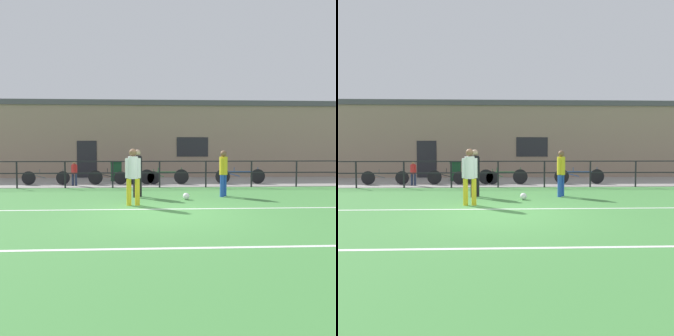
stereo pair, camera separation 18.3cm
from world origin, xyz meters
TOP-DOWN VIEW (x-y plane):
  - ground at (0.00, 0.00)m, footprint 60.00×44.00m
  - field_line_touchline at (0.00, 0.69)m, footprint 36.00×0.11m
  - field_line_hash at (0.00, -3.14)m, footprint 36.00×0.11m
  - pavement_strip at (0.00, 8.50)m, footprint 48.00×5.00m
  - perimeter_fence at (0.00, 6.00)m, footprint 36.07×0.07m
  - clubhouse_facade at (-0.00, 12.20)m, footprint 28.00×2.56m
  - player_goalkeeper at (-0.85, 3.15)m, footprint 0.32×0.38m
  - player_striker at (2.15, 3.13)m, footprint 0.29×0.38m
  - player_winger at (-0.92, 1.37)m, footprint 0.46×0.29m
  - soccer_ball_match at (0.77, 2.43)m, footprint 0.22×0.22m
  - spectator_child at (-3.78, 6.81)m, footprint 0.29×0.19m
  - bicycle_parked_0 at (-2.07, 7.20)m, footprint 2.35×0.04m
  - bicycle_parked_1 at (-5.15, 7.20)m, footprint 2.16×0.04m
  - bicycle_parked_2 at (0.25, 7.20)m, footprint 2.28×0.04m
  - bicycle_parked_3 at (-1.00, 7.20)m, footprint 2.12×0.04m
  - bicycle_parked_4 at (3.82, 7.20)m, footprint 2.36×0.04m
  - trash_bin_0 at (-2.12, 8.99)m, footprint 0.55×0.46m

SIDE VIEW (x-z plane):
  - ground at x=0.00m, z-range -0.04..0.00m
  - field_line_touchline at x=0.00m, z-range 0.00..0.00m
  - field_line_hash at x=0.00m, z-range 0.00..0.00m
  - pavement_strip at x=0.00m, z-range 0.00..0.02m
  - soccer_ball_match at x=0.77m, z-range 0.00..0.22m
  - bicycle_parked_3 at x=-1.00m, z-range -0.02..0.69m
  - bicycle_parked_1 at x=-5.15m, z-range -0.02..0.71m
  - bicycle_parked_0 at x=-2.07m, z-range -0.01..0.74m
  - bicycle_parked_2 at x=0.25m, z-range -0.01..0.77m
  - bicycle_parked_4 at x=3.82m, z-range -0.01..0.77m
  - trash_bin_0 at x=-2.12m, z-range 0.02..1.01m
  - spectator_child at x=-3.78m, z-range 0.10..1.20m
  - perimeter_fence at x=0.00m, z-range 0.17..1.32m
  - player_striker at x=2.15m, z-range 0.11..1.73m
  - player_goalkeeper at x=-0.85m, z-range 0.11..1.76m
  - player_winger at x=-0.92m, z-range 0.11..1.80m
  - clubhouse_facade at x=0.00m, z-range 0.01..4.42m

